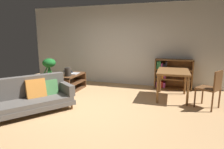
% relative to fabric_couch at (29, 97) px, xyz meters
% --- Properties ---
extents(ground_plane, '(8.16, 8.16, 0.00)m').
position_rel_fabric_couch_xyz_m(ground_plane, '(1.20, 0.49, -0.35)').
color(ground_plane, tan).
extents(back_wall_panel, '(6.80, 0.10, 2.70)m').
position_rel_fabric_couch_xyz_m(back_wall_panel, '(1.20, 3.19, 1.00)').
color(back_wall_panel, silver).
rests_on(back_wall_panel, ground_plane).
extents(fabric_couch, '(1.65, 1.89, 0.77)m').
position_rel_fabric_couch_xyz_m(fabric_couch, '(0.00, 0.00, 0.00)').
color(fabric_couch, brown).
rests_on(fabric_couch, ground_plane).
extents(media_console, '(0.47, 1.09, 0.51)m').
position_rel_fabric_couch_xyz_m(media_console, '(0.01, 1.81, -0.10)').
color(media_console, '#56351E').
rests_on(media_console, ground_plane).
extents(open_laptop, '(0.43, 0.36, 0.11)m').
position_rel_fabric_couch_xyz_m(open_laptop, '(-0.02, 1.94, 0.18)').
color(open_laptop, silver).
rests_on(open_laptop, media_console).
extents(desk_speaker, '(0.19, 0.19, 0.24)m').
position_rel_fabric_couch_xyz_m(desk_speaker, '(0.04, 1.56, 0.28)').
color(desk_speaker, '#2D2823').
rests_on(desk_speaker, media_console).
extents(potted_floor_plant, '(0.42, 0.48, 0.95)m').
position_rel_fabric_couch_xyz_m(potted_floor_plant, '(-0.90, 2.01, 0.26)').
color(potted_floor_plant, '#9E9389').
rests_on(potted_floor_plant, ground_plane).
extents(dining_table, '(0.80, 1.11, 0.76)m').
position_rel_fabric_couch_xyz_m(dining_table, '(2.97, 1.94, 0.32)').
color(dining_table, brown).
rests_on(dining_table, ground_plane).
extents(dining_chair_near, '(0.58, 0.58, 0.90)m').
position_rel_fabric_couch_xyz_m(dining_chair_near, '(3.81, 1.41, 0.16)').
color(dining_chair_near, brown).
rests_on(dining_chair_near, ground_plane).
extents(bookshelf, '(1.14, 0.35, 0.95)m').
position_rel_fabric_couch_xyz_m(bookshelf, '(2.89, 2.99, 0.12)').
color(bookshelf, brown).
rests_on(bookshelf, ground_plane).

